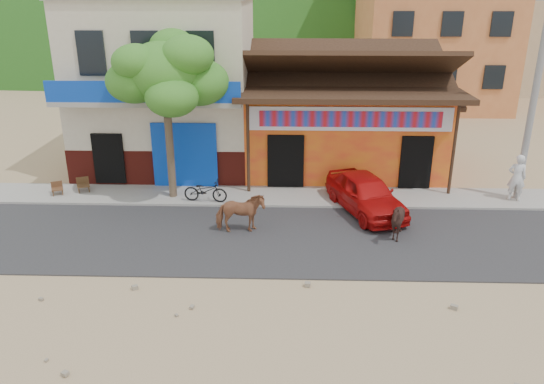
{
  "coord_description": "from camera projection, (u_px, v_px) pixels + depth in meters",
  "views": [
    {
      "loc": [
        -0.31,
        -12.57,
        7.4
      ],
      "look_at": [
        -0.8,
        3.0,
        1.4
      ],
      "focal_mm": 35.0,
      "sensor_mm": 36.0,
      "label": 1
    }
  ],
  "objects": [
    {
      "name": "scooter",
      "position": [
        205.0,
        191.0,
        19.22
      ],
      "size": [
        1.65,
        0.73,
        0.84
      ],
      "primitive_type": "imported",
      "rotation": [
        0.0,
        0.0,
        1.46
      ],
      "color": "black",
      "rests_on": "sidewalk"
    },
    {
      "name": "apartment_front",
      "position": [
        433.0,
        11.0,
        34.34
      ],
      "size": [
        9.0,
        9.0,
        12.0
      ],
      "primitive_type": "cube",
      "color": "#CC723F",
      "rests_on": "ground"
    },
    {
      "name": "dance_club",
      "position": [
        341.0,
        126.0,
        23.0
      ],
      "size": [
        8.0,
        6.0,
        3.6
      ],
      "primitive_type": "cube",
      "color": "orange",
      "rests_on": "ground"
    },
    {
      "name": "red_car",
      "position": [
        366.0,
        193.0,
        18.46
      ],
      "size": [
        2.87,
        4.3,
        1.36
      ],
      "primitive_type": "imported",
      "rotation": [
        0.0,
        0.0,
        0.35
      ],
      "color": "#B80D0D",
      "rests_on": "road"
    },
    {
      "name": "pedestrian",
      "position": [
        517.0,
        178.0,
        19.19
      ],
      "size": [
        0.71,
        0.55,
        1.74
      ],
      "primitive_type": "imported",
      "rotation": [
        0.0,
        0.0,
        2.92
      ],
      "color": "white",
      "rests_on": "sidewalk"
    },
    {
      "name": "apartment_rear",
      "position": [
        532.0,
        22.0,
        40.03
      ],
      "size": [
        8.0,
        8.0,
        10.0
      ],
      "primitive_type": "cube",
      "color": "tan",
      "rests_on": "ground"
    },
    {
      "name": "tree",
      "position": [
        168.0,
        117.0,
        18.8
      ],
      "size": [
        3.0,
        3.0,
        6.0
      ],
      "primitive_type": null,
      "color": "#2D721E",
      "rests_on": "sidewalk"
    },
    {
      "name": "ground",
      "position": [
        298.0,
        280.0,
        14.38
      ],
      "size": [
        120.0,
        120.0,
        0.0
      ],
      "primitive_type": "plane",
      "color": "#9E825B",
      "rests_on": "ground"
    },
    {
      "name": "road",
      "position": [
        297.0,
        239.0,
        16.7
      ],
      "size": [
        60.0,
        5.0,
        0.04
      ],
      "primitive_type": "cube",
      "color": "#28282B",
      "rests_on": "ground"
    },
    {
      "name": "utility_pole",
      "position": [
        535.0,
        90.0,
        18.25
      ],
      "size": [
        0.24,
        0.24,
        8.0
      ],
      "primitive_type": "cylinder",
      "color": "gray",
      "rests_on": "sidewalk"
    },
    {
      "name": "cow_dark",
      "position": [
        397.0,
        221.0,
        16.44
      ],
      "size": [
        1.44,
        1.4,
        1.22
      ],
      "primitive_type": "imported",
      "rotation": [
        0.0,
        0.0,
        -1.06
      ],
      "color": "black",
      "rests_on": "road"
    },
    {
      "name": "cafe_chair_right",
      "position": [
        82.0,
        179.0,
        20.16
      ],
      "size": [
        0.6,
        0.6,
        0.98
      ],
      "primitive_type": null,
      "rotation": [
        0.0,
        0.0,
        0.41
      ],
      "color": "#473117",
      "rests_on": "sidewalk"
    },
    {
      "name": "cow_tan",
      "position": [
        240.0,
        213.0,
        16.89
      ],
      "size": [
        1.64,
        0.92,
        1.32
      ],
      "primitive_type": "imported",
      "rotation": [
        0.0,
        0.0,
        1.71
      ],
      "color": "#9C603E",
      "rests_on": "road"
    },
    {
      "name": "cafe_building",
      "position": [
        167.0,
        86.0,
        22.61
      ],
      "size": [
        7.0,
        6.0,
        7.0
      ],
      "primitive_type": "cube",
      "color": "beige",
      "rests_on": "ground"
    },
    {
      "name": "sidewalk",
      "position": [
        296.0,
        197.0,
        19.95
      ],
      "size": [
        60.0,
        2.0,
        0.12
      ],
      "primitive_type": "cube",
      "color": "gray",
      "rests_on": "ground"
    },
    {
      "name": "cafe_chair_left",
      "position": [
        56.0,
        183.0,
        19.88
      ],
      "size": [
        0.54,
        0.54,
        0.88
      ],
      "primitive_type": null,
      "rotation": [
        0.0,
        0.0,
        0.43
      ],
      "color": "#452217",
      "rests_on": "sidewalk"
    }
  ]
}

